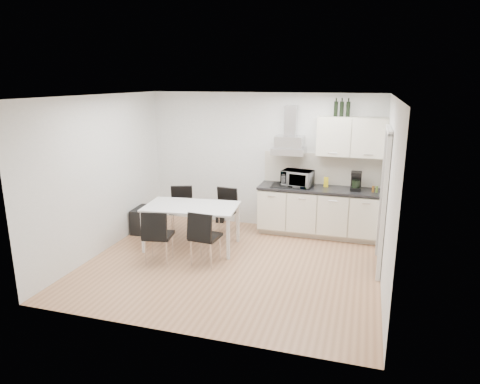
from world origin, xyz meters
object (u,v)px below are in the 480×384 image
object	(u,v)px
chair_far_right	(223,213)
floor_speaker	(220,216)
kitchenette	(322,192)
dining_table	(191,210)
guitar_amp	(142,219)
chair_far_left	(182,211)
chair_near_right	(205,237)
chair_near_left	(159,236)

from	to	relation	value
chair_far_right	floor_speaker	distance (m)	0.83
kitchenette	dining_table	world-z (taller)	kitchenette
guitar_amp	floor_speaker	size ratio (longest dim) A/B	2.17
chair_far_left	chair_far_right	size ratio (longest dim) A/B	1.00
kitchenette	dining_table	distance (m)	2.41
chair_far_left	floor_speaker	bearing A→B (deg)	-140.79
kitchenette	chair_far_left	xyz separation A→B (m)	(-2.52, -0.65, -0.39)
chair_far_left	chair_near_right	xyz separation A→B (m)	(0.93, -1.17, 0.00)
chair_far_left	guitar_amp	size ratio (longest dim) A/B	1.53
floor_speaker	chair_far_left	bearing A→B (deg)	-128.41
dining_table	chair_near_left	world-z (taller)	chair_near_left
kitchenette	floor_speaker	bearing A→B (deg)	175.38
chair_far_right	chair_near_right	size ratio (longest dim) A/B	1.00
floor_speaker	chair_near_left	bearing A→B (deg)	-105.21
kitchenette	chair_near_right	distance (m)	2.45
dining_table	guitar_amp	bearing A→B (deg)	154.03
chair_far_right	guitar_amp	world-z (taller)	chair_far_right
chair_far_left	chair_near_left	world-z (taller)	same
kitchenette	chair_far_right	xyz separation A→B (m)	(-1.73, -0.54, -0.39)
chair_far_left	chair_near_right	distance (m)	1.50
kitchenette	chair_far_left	bearing A→B (deg)	-165.54
chair_near_right	dining_table	bearing A→B (deg)	133.86
chair_near_right	floor_speaker	size ratio (longest dim) A/B	3.31
chair_far_right	guitar_amp	size ratio (longest dim) A/B	1.53
guitar_amp	chair_near_left	bearing A→B (deg)	-55.01
dining_table	chair_far_left	bearing A→B (deg)	122.36
chair_near_left	guitar_amp	bearing A→B (deg)	119.10
chair_near_left	chair_near_right	bearing A→B (deg)	2.64
chair_near_right	floor_speaker	world-z (taller)	chair_near_right
dining_table	chair_near_right	bearing A→B (deg)	-56.27
chair_far_right	floor_speaker	bearing A→B (deg)	-60.00
dining_table	chair_far_right	size ratio (longest dim) A/B	1.86
kitchenette	guitar_amp	distance (m)	3.45
kitchenette	chair_far_right	world-z (taller)	kitchenette
chair_near_right	kitchenette	bearing A→B (deg)	53.58
guitar_amp	floor_speaker	xyz separation A→B (m)	(1.26, 0.94, -0.10)
dining_table	chair_near_left	distance (m)	0.82
chair_near_left	kitchenette	bearing A→B (deg)	30.54
chair_near_left	chair_near_right	size ratio (longest dim) A/B	1.00
kitchenette	floor_speaker	distance (m)	2.17
chair_far_left	guitar_amp	bearing A→B (deg)	-11.08
chair_far_left	chair_near_left	xyz separation A→B (m)	(0.21, -1.34, 0.00)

